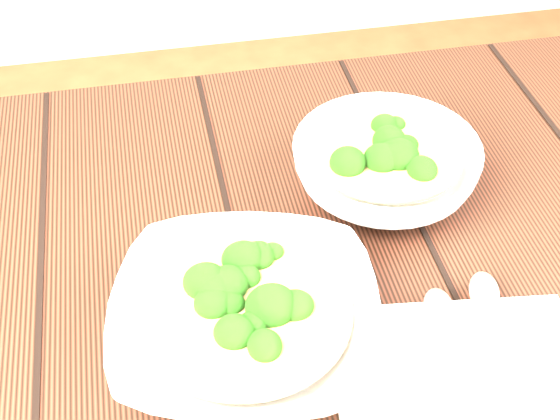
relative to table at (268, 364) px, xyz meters
name	(u,v)px	position (x,y,z in m)	size (l,w,h in m)	color
table	(268,364)	(0.00, 0.00, 0.00)	(1.20, 0.80, 0.75)	#3A1A10
soup_bowl_front	(245,321)	(-0.03, -0.06, 0.15)	(0.29, 0.29, 0.07)	silver
soup_bowl_back	(385,167)	(0.16, 0.12, 0.15)	(0.24, 0.24, 0.07)	silver
trivet	(312,271)	(0.05, 0.01, 0.13)	(0.11, 0.11, 0.03)	black
napkin	(465,386)	(0.15, -0.15, 0.13)	(0.23, 0.18, 0.01)	beige
spoon_left	(444,341)	(0.14, -0.10, 0.14)	(0.06, 0.19, 0.01)	#B2AD9D
spoon_right	(486,322)	(0.19, -0.09, 0.14)	(0.08, 0.18, 0.01)	#B2AD9D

